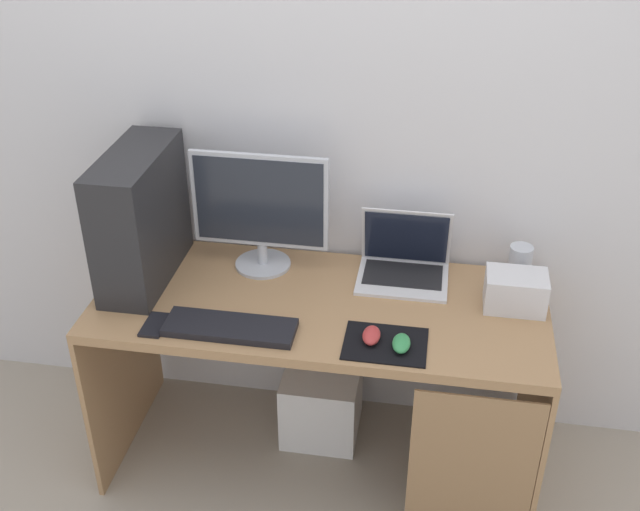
# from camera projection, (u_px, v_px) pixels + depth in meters

# --- Properties ---
(ground_plane) EXTENTS (8.00, 8.00, 0.00)m
(ground_plane) POSITION_uv_depth(u_px,v_px,m) (320.00, 456.00, 2.98)
(ground_plane) COLOR #9E9384
(wall_back) EXTENTS (4.00, 0.05, 2.60)m
(wall_back) POSITION_uv_depth(u_px,v_px,m) (338.00, 101.00, 2.61)
(wall_back) COLOR silver
(wall_back) RESTS_ON ground_plane
(desk) EXTENTS (1.52, 0.65, 0.72)m
(desk) POSITION_uv_depth(u_px,v_px,m) (325.00, 337.00, 2.66)
(desk) COLOR #A37A51
(desk) RESTS_ON ground_plane
(pc_tower) EXTENTS (0.18, 0.48, 0.47)m
(pc_tower) POSITION_uv_depth(u_px,v_px,m) (140.00, 217.00, 2.63)
(pc_tower) COLOR #232326
(pc_tower) RESTS_ON desk
(monitor) EXTENTS (0.48, 0.20, 0.44)m
(monitor) POSITION_uv_depth(u_px,v_px,m) (260.00, 211.00, 2.68)
(monitor) COLOR #B7BCC6
(monitor) RESTS_ON desk
(laptop) EXTENTS (0.32, 0.25, 0.25)m
(laptop) POSITION_uv_depth(u_px,v_px,m) (404.00, 264.00, 2.72)
(laptop) COLOR silver
(laptop) RESTS_ON desk
(speaker) EXTENTS (0.08, 0.08, 0.14)m
(speaker) POSITION_uv_depth(u_px,v_px,m) (519.00, 264.00, 2.67)
(speaker) COLOR #B7BCC6
(speaker) RESTS_ON desk
(projector) EXTENTS (0.20, 0.14, 0.12)m
(projector) POSITION_uv_depth(u_px,v_px,m) (516.00, 291.00, 2.55)
(projector) COLOR silver
(projector) RESTS_ON desk
(keyboard) EXTENTS (0.42, 0.14, 0.02)m
(keyboard) POSITION_uv_depth(u_px,v_px,m) (230.00, 327.00, 2.46)
(keyboard) COLOR black
(keyboard) RESTS_ON desk
(mousepad) EXTENTS (0.26, 0.20, 0.00)m
(mousepad) POSITION_uv_depth(u_px,v_px,m) (385.00, 344.00, 2.40)
(mousepad) COLOR black
(mousepad) RESTS_ON desk
(mouse_left) EXTENTS (0.06, 0.10, 0.03)m
(mouse_left) POSITION_uv_depth(u_px,v_px,m) (371.00, 335.00, 2.40)
(mouse_left) COLOR #B23333
(mouse_left) RESTS_ON mousepad
(mouse_right) EXTENTS (0.06, 0.10, 0.03)m
(mouse_right) POSITION_uv_depth(u_px,v_px,m) (401.00, 343.00, 2.37)
(mouse_right) COLOR #338C4C
(mouse_right) RESTS_ON mousepad
(cell_phone) EXTENTS (0.07, 0.13, 0.01)m
(cell_phone) POSITION_uv_depth(u_px,v_px,m) (155.00, 325.00, 2.48)
(cell_phone) COLOR black
(cell_phone) RESTS_ON desk
(subwoofer) EXTENTS (0.29, 0.29, 0.29)m
(subwoofer) POSITION_uv_depth(u_px,v_px,m) (322.00, 402.00, 3.03)
(subwoofer) COLOR white
(subwoofer) RESTS_ON ground_plane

